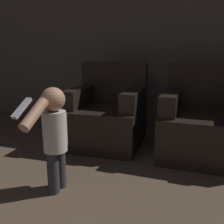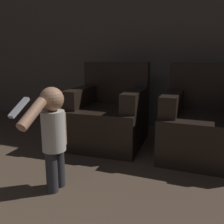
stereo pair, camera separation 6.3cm
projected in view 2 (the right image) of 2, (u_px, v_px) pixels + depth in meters
name	position (u px, v px, depth m)	size (l,w,h in m)	color
wall_back	(140.00, 33.00, 3.42)	(8.40, 0.05, 2.60)	#51493F
armchair_left	(109.00, 115.00, 2.87)	(0.84, 0.90, 0.92)	black
armchair_right	(204.00, 124.00, 2.51)	(0.79, 0.86, 0.92)	black
person_toddler	(53.00, 131.00, 1.81)	(0.17, 0.55, 0.78)	#28282D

